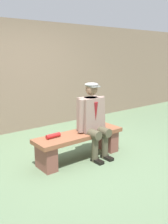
{
  "coord_description": "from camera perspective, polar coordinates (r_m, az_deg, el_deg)",
  "views": [
    {
      "loc": [
        2.38,
        3.14,
        1.75
      ],
      "look_at": [
        -0.1,
        0.0,
        0.81
      ],
      "focal_mm": 39.48,
      "sensor_mm": 36.0,
      "label": 1
    }
  ],
  "objects": [
    {
      "name": "ground_plane",
      "position": [
        4.3,
        -1.01,
        -10.67
      ],
      "size": [
        30.0,
        30.0,
        0.0
      ],
      "primitive_type": "plane",
      "color": "#5B7252"
    },
    {
      "name": "seated_man",
      "position": [
        4.17,
        2.03,
        -1.31
      ],
      "size": [
        0.58,
        0.57,
        1.29
      ],
      "color": "gray",
      "rests_on": "ground"
    },
    {
      "name": "stadium_wall",
      "position": [
        5.86,
        -14.33,
        7.92
      ],
      "size": [
        12.0,
        0.24,
        2.48
      ],
      "primitive_type": "cube",
      "color": "#866E5A",
      "rests_on": "ground"
    },
    {
      "name": "bench",
      "position": [
        4.19,
        -1.03,
        -6.94
      ],
      "size": [
        1.6,
        0.46,
        0.46
      ],
      "color": "brown",
      "rests_on": "ground"
    },
    {
      "name": "rolled_magazine",
      "position": [
        3.93,
        -7.16,
        -5.48
      ],
      "size": [
        0.24,
        0.08,
        0.07
      ],
      "primitive_type": "cylinder",
      "rotation": [
        0.0,
        1.57,
        0.03
      ],
      "color": "#B21E1E",
      "rests_on": "bench"
    }
  ]
}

